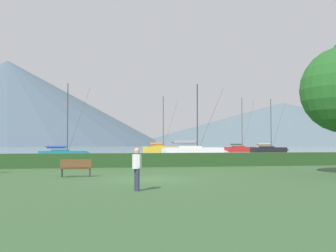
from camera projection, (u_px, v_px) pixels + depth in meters
ground_plane at (148, 179)px, 20.77m from camera, size 1000.00×1000.00×0.00m
harbor_water at (100, 148)px, 155.42m from camera, size 320.00×246.00×0.00m
hedge_line at (129, 160)px, 31.60m from camera, size 80.00×1.20×1.06m
sailboat_slip_0 at (269, 149)px, 78.24m from camera, size 7.72×2.56×10.30m
sailboat_slip_1 at (161, 149)px, 86.55m from camera, size 8.31×3.49×11.74m
sailboat_slip_2 at (64, 154)px, 49.58m from camera, size 6.67×2.41×9.12m
sailboat_slip_3 at (240, 149)px, 89.19m from camera, size 7.74×3.30×11.76m
sailboat_slip_4 at (193, 151)px, 54.90m from camera, size 9.21×3.10×9.80m
park_bench_near_path at (76, 167)px, 22.39m from camera, size 1.65×0.48×0.95m
person_seated_viewer at (137, 165)px, 15.81m from camera, size 0.36×0.55×1.65m
distant_hill_west_ridge at (7, 103)px, 303.86m from camera, size 234.43×234.43×63.01m
distant_hill_central_peak at (282, 124)px, 346.79m from camera, size 261.07×261.07×35.95m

